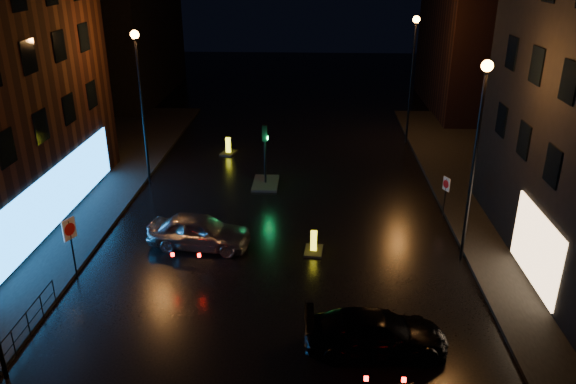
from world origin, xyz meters
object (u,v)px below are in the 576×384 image
silver_hatchback (199,231)px  dark_sedan (376,333)px  traffic_signal (265,176)px  bollard_near (314,247)px  road_sign_left (70,234)px  bollard_far (228,150)px  road_sign_right (446,187)px

silver_hatchback → dark_sedan: silver_hatchback is taller
traffic_signal → bollard_near: bearing=-70.3°
silver_hatchback → road_sign_left: road_sign_left is taller
traffic_signal → road_sign_left: bearing=-123.2°
silver_hatchback → bollard_far: 12.58m
bollard_far → road_sign_right: road_sign_right is taller
dark_sedan → bollard_near: dark_sedan is taller
traffic_signal → road_sign_left: traffic_signal is taller
traffic_signal → silver_hatchback: traffic_signal is taller
road_sign_left → road_sign_right: size_ratio=1.26×
road_sign_right → bollard_near: bearing=7.2°
traffic_signal → road_sign_left: (-6.70, -10.25, 1.45)m
bollard_far → road_sign_left: bearing=-90.8°
bollard_near → road_sign_left: 9.94m
traffic_signal → bollard_far: 5.87m
dark_sedan → bollard_near: (-2.04, 6.48, -0.45)m
bollard_near → bollard_far: (-5.59, 12.79, 0.02)m
bollard_far → silver_hatchback: bearing=-74.1°
traffic_signal → silver_hatchback: 7.78m
bollard_near → road_sign_left: size_ratio=0.46×
dark_sedan → road_sign_right: road_sign_right is taller
road_sign_right → dark_sedan: bearing=43.1°
traffic_signal → dark_sedan: size_ratio=0.74×
road_sign_right → bollard_far: bearing=-61.0°
traffic_signal → dark_sedan: bearing=-71.3°
traffic_signal → bollard_near: size_ratio=2.85×
silver_hatchback → bollard_near: size_ratio=3.70×
bollard_near → silver_hatchback: bearing=-177.8°
dark_sedan → traffic_signal: bearing=16.6°
silver_hatchback → dark_sedan: size_ratio=0.97×
dark_sedan → bollard_near: bearing=15.4°
bollard_far → road_sign_left: road_sign_left is taller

